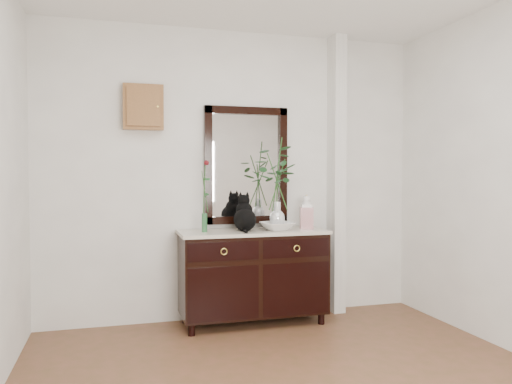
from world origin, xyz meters
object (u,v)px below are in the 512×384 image
object	(u,v)px
lotus_bowl	(277,226)
ginger_jar	(306,212)
cat	(245,212)
sideboard	(253,272)

from	to	relation	value
lotus_bowl	ginger_jar	size ratio (longest dim) A/B	0.94
cat	ginger_jar	distance (m)	0.59
sideboard	ginger_jar	bearing A→B (deg)	-1.49
cat	ginger_jar	xyz separation A→B (m)	(0.59, 0.00, -0.01)
sideboard	ginger_jar	xyz separation A→B (m)	(0.51, -0.01, 0.54)
sideboard	lotus_bowl	size ratio (longest dim) A/B	4.43
cat	ginger_jar	bearing A→B (deg)	6.79
sideboard	lotus_bowl	world-z (taller)	lotus_bowl
cat	lotus_bowl	world-z (taller)	cat
sideboard	cat	distance (m)	0.55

